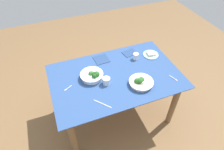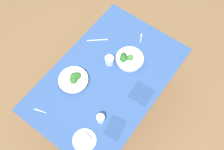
# 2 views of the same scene
# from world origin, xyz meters

# --- Properties ---
(ground_plane) EXTENTS (6.00, 6.00, 0.00)m
(ground_plane) POSITION_xyz_m (0.00, 0.00, 0.00)
(ground_plane) COLOR brown
(dining_table) EXTENTS (1.44, 0.93, 0.73)m
(dining_table) POSITION_xyz_m (0.00, 0.00, 0.62)
(dining_table) COLOR #2D4C84
(dining_table) RESTS_ON ground_plane
(broccoli_bowl_far) EXTENTS (0.25, 0.25, 0.11)m
(broccoli_bowl_far) POSITION_xyz_m (-0.25, 0.06, 0.77)
(broccoli_bowl_far) COLOR white
(broccoli_bowl_far) RESTS_ON dining_table
(broccoli_bowl_near) EXTENTS (0.26, 0.26, 0.09)m
(broccoli_bowl_near) POSITION_xyz_m (0.20, -0.21, 0.77)
(broccoli_bowl_near) COLOR silver
(broccoli_bowl_near) RESTS_ON dining_table
(bread_side_plate) EXTENTS (0.19, 0.19, 0.04)m
(bread_side_plate) POSITION_xyz_m (0.55, 0.19, 0.75)
(bread_side_plate) COLOR #99C6D1
(bread_side_plate) RESTS_ON dining_table
(water_glass_center) EXTENTS (0.07, 0.07, 0.08)m
(water_glass_center) POSITION_xyz_m (0.34, 0.19, 0.77)
(water_glass_center) COLOR silver
(water_glass_center) RESTS_ON dining_table
(water_glass_side) EXTENTS (0.08, 0.08, 0.08)m
(water_glass_side) POSITION_xyz_m (-0.14, -0.08, 0.77)
(water_glass_side) COLOR silver
(water_glass_side) RESTS_ON dining_table
(fork_by_far_bowl) EXTENTS (0.04, 0.11, 0.00)m
(fork_by_far_bowl) POSITION_xyz_m (0.58, -0.27, 0.74)
(fork_by_far_bowl) COLOR #B7B7BC
(fork_by_far_bowl) RESTS_ON dining_table
(fork_by_near_bowl) EXTENTS (0.09, 0.06, 0.00)m
(fork_by_near_bowl) POSITION_xyz_m (-0.54, 0.00, 0.74)
(fork_by_near_bowl) COLOR #B7B7BC
(fork_by_near_bowl) RESTS_ON dining_table
(table_knife_left) EXTENTS (0.14, 0.16, 0.00)m
(table_knife_left) POSITION_xyz_m (-0.27, -0.32, 0.74)
(table_knife_left) COLOR #B7B7BC
(table_knife_left) RESTS_ON dining_table
(napkin_folded_upper) EXTENTS (0.18, 0.18, 0.01)m
(napkin_folded_upper) POSITION_xyz_m (-0.06, 0.33, 0.74)
(napkin_folded_upper) COLOR navy
(napkin_folded_upper) RESTS_ON dining_table
(napkin_folded_lower) EXTENTS (0.19, 0.16, 0.01)m
(napkin_folded_lower) POSITION_xyz_m (0.32, 0.33, 0.74)
(napkin_folded_lower) COLOR navy
(napkin_folded_lower) RESTS_ON dining_table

